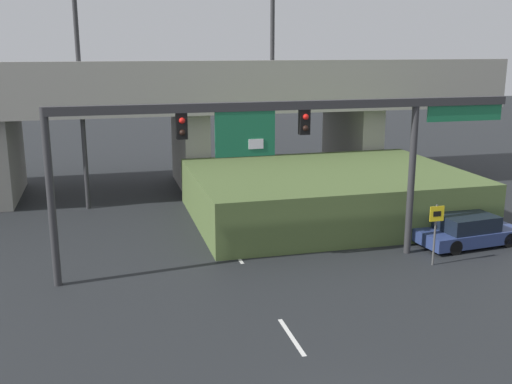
{
  "coord_description": "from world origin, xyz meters",
  "views": [
    {
      "loc": [
        -5.11,
        -10.14,
        8.42
      ],
      "look_at": [
        0.0,
        9.54,
        3.44
      ],
      "focal_mm": 42.0,
      "sensor_mm": 36.0,
      "label": 1
    }
  ],
  "objects_px": {
    "highway_light_pole_near": "(77,35)",
    "parked_sedan_near_right": "(468,231)",
    "signal_gantry": "(281,133)",
    "highway_light_pole_far": "(272,74)",
    "speed_limit_sign": "(436,226)"
  },
  "relations": [
    {
      "from": "speed_limit_sign",
      "to": "highway_light_pole_far",
      "type": "distance_m",
      "value": 14.23
    },
    {
      "from": "highway_light_pole_near",
      "to": "parked_sedan_near_right",
      "type": "bearing_deg",
      "value": -32.99
    },
    {
      "from": "highway_light_pole_near",
      "to": "highway_light_pole_far",
      "type": "height_order",
      "value": "highway_light_pole_near"
    },
    {
      "from": "speed_limit_sign",
      "to": "highway_light_pole_near",
      "type": "xyz_separation_m",
      "value": [
        -13.27,
        12.23,
        7.33
      ]
    },
    {
      "from": "highway_light_pole_near",
      "to": "highway_light_pole_far",
      "type": "bearing_deg",
      "value": 3.6
    },
    {
      "from": "highway_light_pole_far",
      "to": "highway_light_pole_near",
      "type": "bearing_deg",
      "value": -176.4
    },
    {
      "from": "speed_limit_sign",
      "to": "highway_light_pole_far",
      "type": "bearing_deg",
      "value": 102.88
    },
    {
      "from": "highway_light_pole_far",
      "to": "speed_limit_sign",
      "type": "bearing_deg",
      "value": -77.12
    },
    {
      "from": "signal_gantry",
      "to": "highway_light_pole_far",
      "type": "bearing_deg",
      "value": 75.63
    },
    {
      "from": "highway_light_pole_far",
      "to": "parked_sedan_near_right",
      "type": "relative_size",
      "value": 2.78
    },
    {
      "from": "signal_gantry",
      "to": "parked_sedan_near_right",
      "type": "distance_m",
      "value": 9.75
    },
    {
      "from": "highway_light_pole_near",
      "to": "highway_light_pole_far",
      "type": "distance_m",
      "value": 10.55
    },
    {
      "from": "highway_light_pole_near",
      "to": "parked_sedan_near_right",
      "type": "height_order",
      "value": "highway_light_pole_near"
    },
    {
      "from": "highway_light_pole_far",
      "to": "signal_gantry",
      "type": "bearing_deg",
      "value": -104.37
    },
    {
      "from": "signal_gantry",
      "to": "parked_sedan_near_right",
      "type": "bearing_deg",
      "value": 1.72
    }
  ]
}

